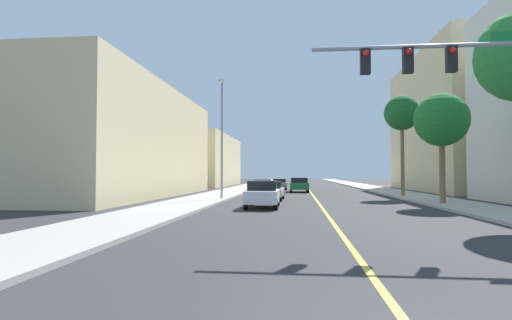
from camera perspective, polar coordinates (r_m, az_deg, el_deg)
ground at (r=46.10m, az=7.66°, el=-4.37°), size 192.00×192.00×0.00m
sidewalk_left at (r=46.59m, az=-2.70°, el=-4.27°), size 3.83×168.00×0.15m
sidewalk_right at (r=47.10m, az=17.90°, el=-4.15°), size 3.83×168.00×0.15m
lane_marking_center at (r=46.10m, az=7.66°, el=-4.36°), size 0.16×144.00×0.01m
building_left_near at (r=37.30m, az=-20.43°, el=2.34°), size 11.85×26.44×9.35m
building_left_far at (r=65.44m, az=-10.55°, el=-0.16°), size 15.82×23.33×7.91m
building_right_far at (r=51.30m, az=27.04°, el=4.71°), size 10.09×23.06×15.44m
traffic_signal_mast at (r=14.81m, az=28.99°, el=9.58°), size 7.87×0.36×6.48m
street_lamp at (r=29.62m, az=-4.91°, el=3.90°), size 0.56×0.28×8.81m
palm_mid at (r=27.41m, az=24.94°, el=5.12°), size 3.29×3.29×6.81m
palm_far at (r=35.64m, az=20.11°, el=6.18°), size 2.90×2.90×8.33m
car_green at (r=42.64m, az=6.19°, el=-3.51°), size 2.00×4.26×1.53m
car_white at (r=23.13m, az=0.98°, el=-4.87°), size 1.87×3.92×1.56m
car_gray at (r=48.78m, az=3.34°, el=-3.43°), size 1.96×4.64×1.32m
car_yellow at (r=41.84m, az=0.95°, el=-3.64°), size 1.87×4.56×1.35m
car_silver at (r=29.72m, az=2.04°, el=-4.39°), size 2.01×3.92×1.36m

